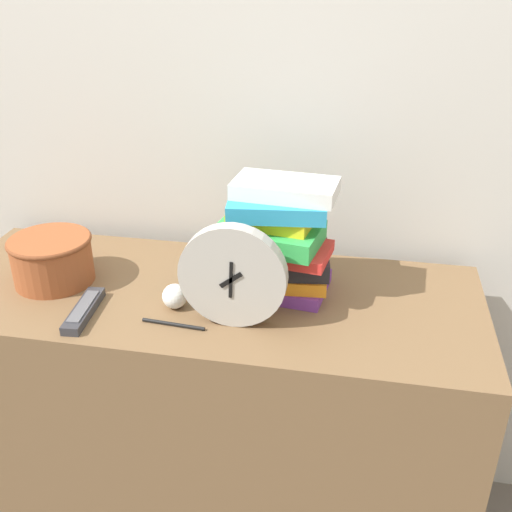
{
  "coord_description": "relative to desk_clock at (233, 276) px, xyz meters",
  "views": [
    {
      "loc": [
        0.35,
        -0.92,
        1.49
      ],
      "look_at": [
        0.13,
        0.22,
        0.9
      ],
      "focal_mm": 42.0,
      "sensor_mm": 36.0,
      "label": 1
    }
  ],
  "objects": [
    {
      "name": "wall_back",
      "position": [
        -0.09,
        0.44,
        0.31
      ],
      "size": [
        6.0,
        0.04,
        2.4
      ],
      "color": "beige",
      "rests_on": "ground_plane"
    },
    {
      "name": "tv_remote",
      "position": [
        -0.33,
        -0.03,
        -0.1
      ],
      "size": [
        0.05,
        0.18,
        0.02
      ],
      "color": "#333338",
      "rests_on": "desk"
    },
    {
      "name": "desk_clock",
      "position": [
        0.0,
        0.0,
        0.0
      ],
      "size": [
        0.23,
        0.04,
        0.23
      ],
      "color": "#B7B2A8",
      "rests_on": "desk"
    },
    {
      "name": "basket",
      "position": [
        -0.47,
        0.1,
        -0.05
      ],
      "size": [
        0.2,
        0.2,
        0.11
      ],
      "color": "#994C28",
      "rests_on": "desk"
    },
    {
      "name": "book_stack",
      "position": [
        0.07,
        0.15,
        0.02
      ],
      "size": [
        0.27,
        0.22,
        0.27
      ],
      "color": "#7A3899",
      "rests_on": "desk"
    },
    {
      "name": "pen",
      "position": [
        -0.12,
        -0.04,
        -0.11
      ],
      "size": [
        0.14,
        0.02,
        0.01
      ],
      "color": "black",
      "rests_on": "desk"
    },
    {
      "name": "crumpled_paper_ball",
      "position": [
        -0.14,
        0.04,
        -0.09
      ],
      "size": [
        0.06,
        0.06,
        0.06
      ],
      "color": "white",
      "rests_on": "desk"
    },
    {
      "name": "desk",
      "position": [
        -0.09,
        0.12,
        -0.5
      ],
      "size": [
        1.29,
        0.51,
        0.78
      ],
      "color": "brown",
      "rests_on": "ground_plane"
    }
  ]
}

